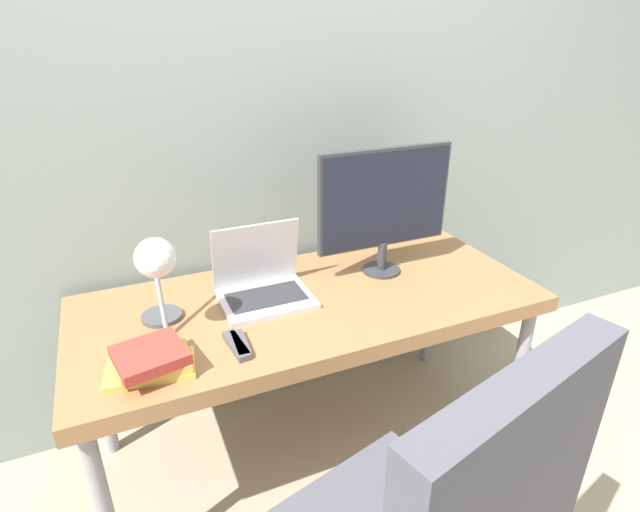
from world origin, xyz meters
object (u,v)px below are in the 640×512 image
at_px(monitor, 385,203).
at_px(laptop, 263,284).
at_px(desk_lamp, 156,267).
at_px(book_stack, 152,361).

bearing_deg(monitor, laptop, -178.57).
xyz_separation_m(laptop, monitor, (0.51, 0.01, 0.24)).
bearing_deg(desk_lamp, laptop, 16.65).
bearing_deg(laptop, book_stack, -145.28).
xyz_separation_m(desk_lamp, book_stack, (-0.06, -0.19, -0.20)).
height_order(monitor, desk_lamp, monitor).
bearing_deg(book_stack, laptop, 34.72).
relative_size(laptop, book_stack, 1.20).
xyz_separation_m(monitor, desk_lamp, (-0.87, -0.12, -0.05)).
distance_m(monitor, book_stack, 1.01).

